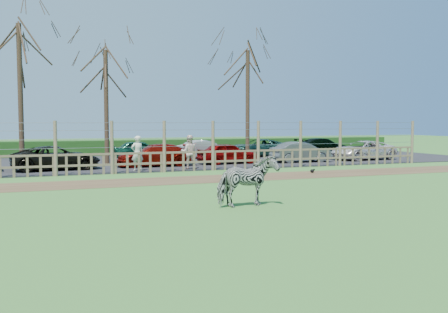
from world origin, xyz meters
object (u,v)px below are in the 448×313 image
object	(u,v)px
zebra	(247,181)
car_12	(258,148)
visitor_b	(189,152)
car_13	(323,146)
car_5	(301,152)
car_3	(155,155)
car_6	(363,150)
tree_left	(19,60)
tree_right	(248,78)
car_2	(56,158)
car_4	(228,153)
visitor_a	(137,153)
tree_mid	(106,79)
crow	(312,171)
car_10	(140,150)
car_11	(205,149)

from	to	relation	value
zebra	car_12	size ratio (longest dim) A/B	0.41
visitor_b	car_13	distance (m)	14.36
visitor_b	car_13	world-z (taller)	visitor_b
car_5	car_13	bearing A→B (deg)	-41.24
car_3	car_13	bearing A→B (deg)	110.11
zebra	car_3	xyz separation A→B (m)	(0.37, 13.43, -0.10)
zebra	car_12	distance (m)	20.42
zebra	car_6	size ratio (longest dim) A/B	0.41
tree_left	tree_right	world-z (taller)	tree_left
tree_right	car_2	xyz separation A→B (m)	(-11.89, -3.29, -4.60)
car_4	car_2	bearing A→B (deg)	88.28
car_2	car_4	size ratio (longest dim) A/B	1.23
visitor_a	car_13	bearing A→B (deg)	-165.53
tree_left	car_4	distance (m)	12.15
car_3	car_6	size ratio (longest dim) A/B	0.96
tree_mid	car_5	bearing A→B (deg)	-14.53
tree_mid	crow	bearing A→B (deg)	-44.25
car_6	zebra	bearing A→B (deg)	-51.48
car_2	car_6	distance (m)	18.50
tree_left	car_10	xyz separation A→B (m)	(6.99, 3.81, -4.98)
car_6	car_11	xyz separation A→B (m)	(-8.96, 4.76, 0.00)
car_2	car_6	world-z (taller)	same
car_2	car_12	world-z (taller)	same
car_3	car_12	size ratio (longest dim) A/B	0.96
visitor_a	car_4	size ratio (longest dim) A/B	0.49
visitor_b	tree_right	bearing A→B (deg)	-122.82
tree_left	crow	bearing A→B (deg)	-29.32
zebra	car_10	xyz separation A→B (m)	(0.66, 18.78, -0.10)
visitor_a	car_13	world-z (taller)	visitor_a
visitor_a	car_3	size ratio (longest dim) A/B	0.42
car_3	car_10	world-z (taller)	same
car_13	tree_right	bearing A→B (deg)	103.16
tree_right	zebra	bearing A→B (deg)	-113.53
tree_mid	zebra	distance (m)	16.60
car_4	car_5	size ratio (longest dim) A/B	0.97
tree_mid	tree_right	size ratio (longest dim) A/B	0.93
crow	car_3	xyz separation A→B (m)	(-6.35, 5.78, 0.54)
zebra	car_11	distance (m)	18.71
crow	car_4	world-z (taller)	car_4
tree_right	car_3	xyz separation A→B (m)	(-6.80, -3.04, -4.60)
car_10	tree_left	bearing A→B (deg)	120.83
car_4	car_3	bearing A→B (deg)	87.96
crow	car_3	size ratio (longest dim) A/B	0.06
car_2	car_3	world-z (taller)	same
visitor_a	visitor_b	distance (m)	2.68
crow	car_10	bearing A→B (deg)	118.57
zebra	car_13	xyz separation A→B (m)	(14.11, 18.50, -0.10)
car_6	car_11	bearing A→B (deg)	-123.47
visitor_a	car_10	size ratio (longest dim) A/B	0.49
tree_mid	visitor_b	xyz separation A→B (m)	(3.50, -4.65, -3.96)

